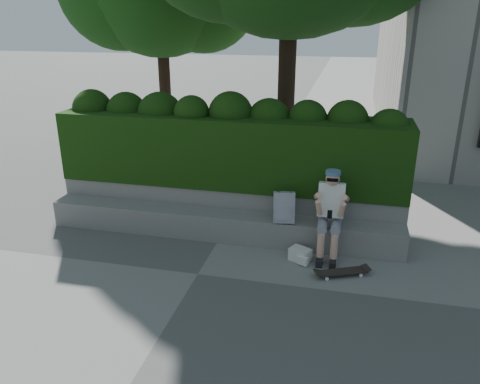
% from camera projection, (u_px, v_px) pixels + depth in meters
% --- Properties ---
extents(ground, '(80.00, 80.00, 0.00)m').
position_uv_depth(ground, '(198.00, 274.00, 6.82)').
color(ground, slate).
rests_on(ground, ground).
extents(bench_ledge, '(6.00, 0.45, 0.45)m').
position_uv_depth(bench_ledge, '(220.00, 225.00, 7.88)').
color(bench_ledge, gray).
rests_on(bench_ledge, ground).
extents(planter_wall, '(6.00, 0.50, 0.75)m').
position_uv_depth(planter_wall, '(227.00, 207.00, 8.26)').
color(planter_wall, gray).
rests_on(planter_wall, ground).
extents(hedge, '(6.00, 1.00, 1.20)m').
position_uv_depth(hedge, '(230.00, 150.00, 8.12)').
color(hedge, black).
rests_on(hedge, planter_wall).
extents(person, '(0.40, 0.76, 1.38)m').
position_uv_depth(person, '(330.00, 210.00, 7.15)').
color(person, gray).
rests_on(person, ground).
extents(skateboard, '(0.75, 0.46, 0.08)m').
position_uv_depth(skateboard, '(342.00, 272.00, 6.76)').
color(skateboard, black).
rests_on(skateboard, ground).
extents(backpack_plaid, '(0.36, 0.24, 0.49)m').
position_uv_depth(backpack_plaid, '(284.00, 207.00, 7.39)').
color(backpack_plaid, '#B1B1B6').
rests_on(backpack_plaid, bench_ledge).
extents(backpack_ground, '(0.37, 0.33, 0.20)m').
position_uv_depth(backpack_ground, '(300.00, 255.00, 7.17)').
color(backpack_ground, silver).
rests_on(backpack_ground, ground).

